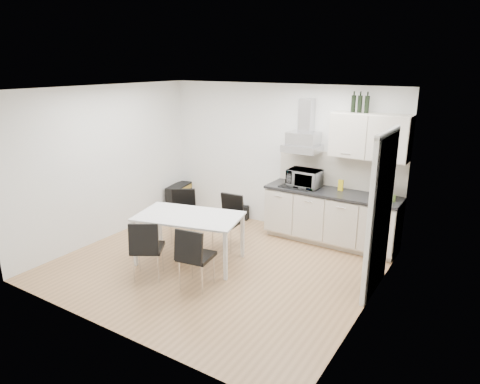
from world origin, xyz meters
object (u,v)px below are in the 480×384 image
object	(u,v)px
chair_far_left	(182,217)
floor_speaker	(244,213)
dining_table	(189,220)
guitar_amp	(179,198)
chair_near_right	(196,257)
chair_near_left	(148,249)
kitchenette	(335,196)
chair_far_right	(227,223)

from	to	relation	value
chair_far_left	floor_speaker	size ratio (longest dim) A/B	3.22
dining_table	guitar_amp	distance (m)	2.46
dining_table	chair_far_left	bearing A→B (deg)	122.77
chair_near_right	floor_speaker	world-z (taller)	chair_near_right
dining_table	chair_near_right	size ratio (longest dim) A/B	1.94
dining_table	chair_near_left	size ratio (longest dim) A/B	1.94
kitchenette	chair_near_left	world-z (taller)	kitchenette
kitchenette	chair_near_left	distance (m)	3.14
chair_far_left	chair_near_right	world-z (taller)	same
chair_far_right	guitar_amp	xyz separation A→B (m)	(-1.87, 1.03, -0.17)
chair_far_right	chair_near_left	world-z (taller)	same
chair_far_left	guitar_amp	bearing A→B (deg)	-77.65
kitchenette	chair_far_left	world-z (taller)	kitchenette
floor_speaker	guitar_amp	bearing A→B (deg)	179.80
chair_far_left	chair_near_right	size ratio (longest dim) A/B	1.00
chair_far_left	chair_near_left	distance (m)	1.35
dining_table	chair_far_left	distance (m)	0.85
chair_far_right	chair_near_left	bearing A→B (deg)	71.66
chair_near_right	floor_speaker	bearing A→B (deg)	98.80
kitchenette	chair_near_left	bearing A→B (deg)	-124.83
chair_far_left	floor_speaker	bearing A→B (deg)	-132.99
chair_far_left	kitchenette	bearing A→B (deg)	-179.68
chair_near_left	kitchenette	bearing A→B (deg)	23.12
chair_far_right	dining_table	bearing A→B (deg)	70.81
chair_far_right	floor_speaker	distance (m)	1.40
kitchenette	chair_near_right	bearing A→B (deg)	-113.34
chair_far_right	chair_near_right	bearing A→B (deg)	102.23
chair_far_left	chair_far_right	size ratio (longest dim) A/B	1.00
dining_table	chair_near_left	bearing A→B (deg)	-117.60
chair_far_left	chair_near_left	size ratio (longest dim) A/B	1.00
kitchenette	chair_far_right	bearing A→B (deg)	-141.58
chair_far_right	chair_near_right	world-z (taller)	same
guitar_amp	dining_table	bearing A→B (deg)	-57.64
dining_table	chair_far_left	xyz separation A→B (m)	(-0.60, 0.56, -0.24)
chair_near_left	guitar_amp	xyz separation A→B (m)	(-1.50, 2.47, -0.17)
kitchenette	chair_far_left	bearing A→B (deg)	-149.92
dining_table	guitar_amp	xyz separation A→B (m)	(-1.68, 1.75, -0.40)
chair_far_right	guitar_amp	size ratio (longest dim) A/B	1.27
kitchenette	chair_near_right	distance (m)	2.65
chair_far_right	chair_near_right	size ratio (longest dim) A/B	1.00
chair_near_left	floor_speaker	xyz separation A→B (m)	(-0.09, 2.72, -0.30)
chair_far_left	chair_far_right	world-z (taller)	same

